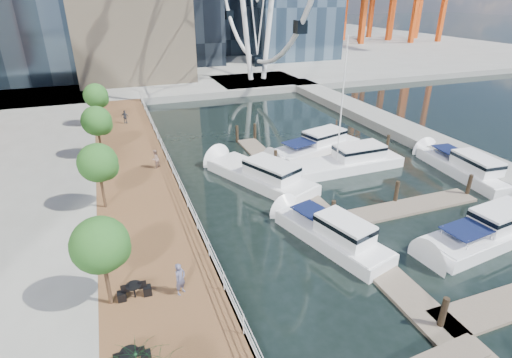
{
  "coord_description": "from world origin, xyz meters",
  "views": [
    {
      "loc": [
        -10.05,
        -12.19,
        14.42
      ],
      "look_at": [
        -1.58,
        10.63,
        3.0
      ],
      "focal_mm": 28.0,
      "sensor_mm": 36.0,
      "label": 1
    }
  ],
  "objects": [
    {
      "name": "boardwalk",
      "position": [
        -9.0,
        15.0,
        0.5
      ],
      "size": [
        6.0,
        60.0,
        1.0
      ],
      "primitive_type": "cube",
      "color": "brown",
      "rests_on": "ground"
    },
    {
      "name": "pedestrian_mid",
      "position": [
        -7.22,
        19.7,
        1.79
      ],
      "size": [
        0.97,
        0.98,
        1.59
      ],
      "primitive_type": "imported",
      "rotation": [
        0.0,
        0.0,
        -2.32
      ],
      "color": "gray",
      "rests_on": "boardwalk"
    },
    {
      "name": "pedestrian_near",
      "position": [
        -8.14,
        3.51,
        1.86
      ],
      "size": [
        0.75,
        0.71,
        1.72
      ],
      "primitive_type": "imported",
      "rotation": [
        0.0,
        0.0,
        0.66
      ],
      "color": "#53526E",
      "rests_on": "boardwalk"
    },
    {
      "name": "moored_yachts",
      "position": [
        8.19,
        13.84,
        0.0
      ],
      "size": [
        22.66,
        31.02,
        11.5
      ],
      "color": "white",
      "rests_on": "ground"
    },
    {
      "name": "ground",
      "position": [
        0.0,
        0.0,
        0.0
      ],
      "size": [
        520.0,
        520.0,
        0.0
      ],
      "primitive_type": "plane",
      "color": "black",
      "rests_on": "ground"
    },
    {
      "name": "railing",
      "position": [
        -6.1,
        15.0,
        1.52
      ],
      "size": [
        0.1,
        60.0,
        1.05
      ],
      "primitive_type": null,
      "color": "white",
      "rests_on": "boardwalk"
    },
    {
      "name": "pedestrian_far",
      "position": [
        -8.71,
        33.63,
        1.75
      ],
      "size": [
        0.94,
        0.71,
        1.49
      ],
      "primitive_type": "imported",
      "rotation": [
        0.0,
        0.0,
        2.68
      ],
      "color": "#2D3038",
      "rests_on": "boardwalk"
    },
    {
      "name": "yacht_foreground",
      "position": [
        11.0,
        2.72,
        0.0
      ],
      "size": [
        10.54,
        3.96,
        2.15
      ],
      "primitive_type": null,
      "rotation": [
        0.0,
        0.0,
        1.69
      ],
      "color": "white",
      "rests_on": "ground"
    },
    {
      "name": "seawall",
      "position": [
        -6.0,
        15.0,
        0.5
      ],
      "size": [
        0.25,
        60.0,
        1.0
      ],
      "primitive_type": "cube",
      "color": "#595954",
      "rests_on": "ground"
    },
    {
      "name": "floating_docks",
      "position": [
        7.97,
        9.98,
        0.49
      ],
      "size": [
        16.0,
        34.0,
        2.6
      ],
      "color": "#6D6051",
      "rests_on": "ground"
    },
    {
      "name": "breakwater",
      "position": [
        20.0,
        20.0,
        0.5
      ],
      "size": [
        4.0,
        60.0,
        1.0
      ],
      "primitive_type": "cube",
      "color": "gray",
      "rests_on": "ground"
    },
    {
      "name": "land_far",
      "position": [
        0.0,
        102.0,
        0.5
      ],
      "size": [
        200.0,
        114.0,
        1.0
      ],
      "primitive_type": "cube",
      "color": "gray",
      "rests_on": "ground"
    },
    {
      "name": "pier",
      "position": [
        14.0,
        52.0,
        0.5
      ],
      "size": [
        14.0,
        12.0,
        1.0
      ],
      "primitive_type": "cube",
      "color": "gray",
      "rests_on": "ground"
    },
    {
      "name": "street_trees",
      "position": [
        -11.4,
        14.0,
        4.29
      ],
      "size": [
        2.6,
        42.6,
        4.6
      ],
      "color": "#3F2B1C",
      "rests_on": "ground"
    }
  ]
}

